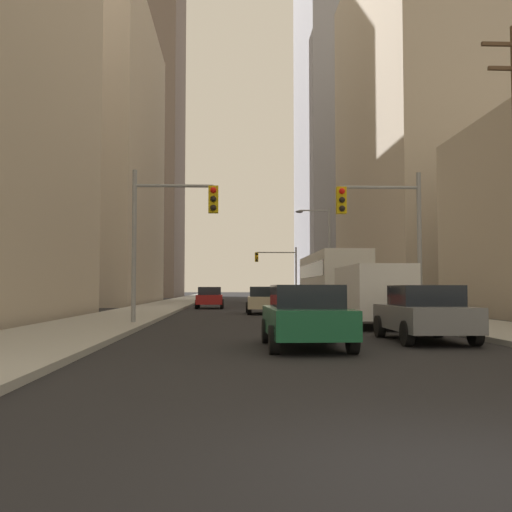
{
  "coord_description": "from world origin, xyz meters",
  "views": [
    {
      "loc": [
        -1.92,
        -4.45,
        1.45
      ],
      "look_at": [
        0.0,
        37.65,
        3.71
      ],
      "focal_mm": 41.9,
      "sensor_mm": 36.0,
      "label": 1
    }
  ],
  "objects_px": {
    "sedan_maroon": "(302,297)",
    "sedan_red": "(210,298)",
    "sedan_green": "(306,316)",
    "traffic_signal_near_right": "(384,222)",
    "sedan_beige": "(264,300)",
    "sedan_grey": "(424,313)",
    "cargo_van_white": "(373,292)",
    "city_bus": "(332,280)",
    "traffic_signal_far_right": "(278,264)",
    "traffic_signal_near_left": "(171,221)"
  },
  "relations": [
    {
      "from": "sedan_green",
      "to": "sedan_red",
      "type": "height_order",
      "value": "same"
    },
    {
      "from": "sedan_green",
      "to": "sedan_beige",
      "type": "relative_size",
      "value": 0.99
    },
    {
      "from": "sedan_green",
      "to": "traffic_signal_near_left",
      "type": "distance_m",
      "value": 10.11
    },
    {
      "from": "sedan_grey",
      "to": "traffic_signal_near_left",
      "type": "height_order",
      "value": "traffic_signal_near_left"
    },
    {
      "from": "cargo_van_white",
      "to": "traffic_signal_near_right",
      "type": "distance_m",
      "value": 3.05
    },
    {
      "from": "city_bus",
      "to": "sedan_red",
      "type": "relative_size",
      "value": 2.74
    },
    {
      "from": "sedan_red",
      "to": "traffic_signal_near_left",
      "type": "distance_m",
      "value": 19.83
    },
    {
      "from": "sedan_grey",
      "to": "sedan_maroon",
      "type": "xyz_separation_m",
      "value": [
        0.08,
        27.76,
        0.0
      ]
    },
    {
      "from": "sedan_maroon",
      "to": "sedan_red",
      "type": "distance_m",
      "value": 6.81
    },
    {
      "from": "city_bus",
      "to": "sedan_beige",
      "type": "distance_m",
      "value": 4.37
    },
    {
      "from": "city_bus",
      "to": "sedan_grey",
      "type": "xyz_separation_m",
      "value": [
        -0.73,
        -18.71,
        -1.16
      ]
    },
    {
      "from": "sedan_maroon",
      "to": "sedan_red",
      "type": "bearing_deg",
      "value": -170.0
    },
    {
      "from": "traffic_signal_near_left",
      "to": "traffic_signal_far_right",
      "type": "xyz_separation_m",
      "value": [
        7.7,
        43.06,
        0.06
      ]
    },
    {
      "from": "sedan_green",
      "to": "traffic_signal_near_right",
      "type": "bearing_deg",
      "value": 64.04
    },
    {
      "from": "sedan_grey",
      "to": "sedan_beige",
      "type": "bearing_deg",
      "value": 100.73
    },
    {
      "from": "sedan_green",
      "to": "sedan_beige",
      "type": "height_order",
      "value": "same"
    },
    {
      "from": "traffic_signal_near_right",
      "to": "traffic_signal_far_right",
      "type": "height_order",
      "value": "same"
    },
    {
      "from": "sedan_grey",
      "to": "sedan_red",
      "type": "distance_m",
      "value": 27.39
    },
    {
      "from": "sedan_grey",
      "to": "sedan_maroon",
      "type": "relative_size",
      "value": 1.0
    },
    {
      "from": "sedan_beige",
      "to": "sedan_maroon",
      "type": "relative_size",
      "value": 1.0
    },
    {
      "from": "sedan_red",
      "to": "traffic_signal_far_right",
      "type": "bearing_deg",
      "value": 73.88
    },
    {
      "from": "city_bus",
      "to": "sedan_grey",
      "type": "height_order",
      "value": "city_bus"
    },
    {
      "from": "sedan_beige",
      "to": "traffic_signal_far_right",
      "type": "xyz_separation_m",
      "value": [
        3.49,
        32.6,
        3.31
      ]
    },
    {
      "from": "sedan_red",
      "to": "traffic_signal_near_right",
      "type": "distance_m",
      "value": 21.15
    },
    {
      "from": "city_bus",
      "to": "traffic_signal_far_right",
      "type": "xyz_separation_m",
      "value": [
        -0.55,
        31.39,
        2.16
      ]
    },
    {
      "from": "sedan_grey",
      "to": "traffic_signal_near_left",
      "type": "xyz_separation_m",
      "value": [
        -7.53,
        7.03,
        3.25
      ]
    },
    {
      "from": "sedan_beige",
      "to": "cargo_van_white",
      "type": "bearing_deg",
      "value": -73.88
    },
    {
      "from": "sedan_red",
      "to": "sedan_maroon",
      "type": "bearing_deg",
      "value": 10.0
    },
    {
      "from": "sedan_beige",
      "to": "sedan_red",
      "type": "relative_size",
      "value": 1.01
    },
    {
      "from": "sedan_green",
      "to": "traffic_signal_near_right",
      "type": "relative_size",
      "value": 0.7
    },
    {
      "from": "sedan_green",
      "to": "traffic_signal_far_right",
      "type": "relative_size",
      "value": 0.7
    },
    {
      "from": "cargo_van_white",
      "to": "sedan_beige",
      "type": "height_order",
      "value": "cargo_van_white"
    },
    {
      "from": "traffic_signal_near_right",
      "to": "sedan_red",
      "type": "bearing_deg",
      "value": 110.76
    },
    {
      "from": "sedan_green",
      "to": "traffic_signal_near_right",
      "type": "height_order",
      "value": "traffic_signal_near_right"
    },
    {
      "from": "city_bus",
      "to": "sedan_beige",
      "type": "relative_size",
      "value": 2.71
    },
    {
      "from": "sedan_grey",
      "to": "traffic_signal_near_left",
      "type": "bearing_deg",
      "value": 136.97
    },
    {
      "from": "cargo_van_white",
      "to": "sedan_red",
      "type": "xyz_separation_m",
      "value": [
        -6.67,
        20.68,
        -0.52
      ]
    },
    {
      "from": "sedan_beige",
      "to": "sedan_red",
      "type": "distance_m",
      "value": 9.66
    },
    {
      "from": "city_bus",
      "to": "sedan_beige",
      "type": "xyz_separation_m",
      "value": [
        -4.04,
        -1.21,
        -1.16
      ]
    },
    {
      "from": "sedan_grey",
      "to": "traffic_signal_near_left",
      "type": "relative_size",
      "value": 0.7
    },
    {
      "from": "sedan_grey",
      "to": "sedan_red",
      "type": "bearing_deg",
      "value": 104.0
    },
    {
      "from": "cargo_van_white",
      "to": "sedan_green",
      "type": "height_order",
      "value": "cargo_van_white"
    },
    {
      "from": "traffic_signal_near_left",
      "to": "traffic_signal_near_right",
      "type": "relative_size",
      "value": 1.0
    },
    {
      "from": "traffic_signal_near_right",
      "to": "traffic_signal_far_right",
      "type": "xyz_separation_m",
      "value": [
        -0.61,
        43.06,
        0.06
      ]
    },
    {
      "from": "sedan_red",
      "to": "traffic_signal_far_right",
      "type": "distance_m",
      "value": 24.71
    },
    {
      "from": "city_bus",
      "to": "sedan_green",
      "type": "relative_size",
      "value": 2.73
    },
    {
      "from": "sedan_grey",
      "to": "sedan_beige",
      "type": "distance_m",
      "value": 17.81
    },
    {
      "from": "sedan_grey",
      "to": "sedan_red",
      "type": "xyz_separation_m",
      "value": [
        -6.63,
        26.57,
        0.0
      ]
    },
    {
      "from": "traffic_signal_near_left",
      "to": "city_bus",
      "type": "bearing_deg",
      "value": 54.73
    },
    {
      "from": "sedan_red",
      "to": "traffic_signal_far_right",
      "type": "height_order",
      "value": "traffic_signal_far_right"
    }
  ]
}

